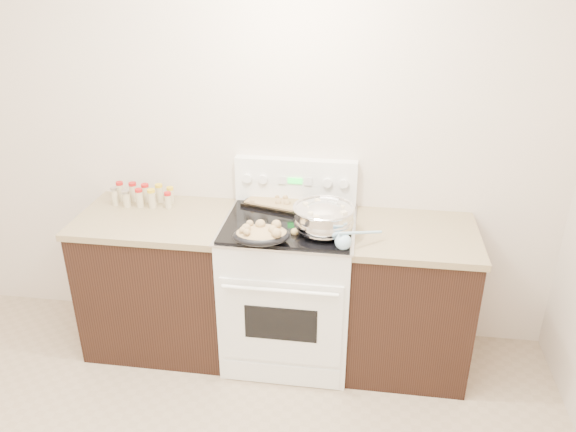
# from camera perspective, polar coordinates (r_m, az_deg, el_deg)

# --- Properties ---
(room_shell) EXTENTS (4.10, 3.60, 2.75)m
(room_shell) POSITION_cam_1_polar(r_m,az_deg,el_deg) (1.83, -17.29, 2.44)
(room_shell) COLOR beige
(room_shell) RESTS_ON ground
(counter_left) EXTENTS (0.93, 0.67, 0.92)m
(counter_left) POSITION_cam_1_polar(r_m,az_deg,el_deg) (3.73, -12.68, -6.33)
(counter_left) COLOR black
(counter_left) RESTS_ON ground
(counter_right) EXTENTS (0.73, 0.67, 0.92)m
(counter_right) POSITION_cam_1_polar(r_m,az_deg,el_deg) (3.53, 12.09, -8.25)
(counter_right) COLOR black
(counter_right) RESTS_ON ground
(kitchen_range) EXTENTS (0.78, 0.73, 1.22)m
(kitchen_range) POSITION_cam_1_polar(r_m,az_deg,el_deg) (3.52, 0.13, -7.15)
(kitchen_range) COLOR white
(kitchen_range) RESTS_ON ground
(mixing_bowl) EXTENTS (0.40, 0.40, 0.20)m
(mixing_bowl) POSITION_cam_1_polar(r_m,az_deg,el_deg) (3.14, 3.64, -0.33)
(mixing_bowl) COLOR silver
(mixing_bowl) RESTS_ON kitchen_range
(roasting_pan) EXTENTS (0.35, 0.28, 0.12)m
(roasting_pan) POSITION_cam_1_polar(r_m,az_deg,el_deg) (3.04, -2.70, -1.84)
(roasting_pan) COLOR black
(roasting_pan) RESTS_ON kitchen_range
(baking_sheet) EXTENTS (0.42, 0.34, 0.06)m
(baking_sheet) POSITION_cam_1_polar(r_m,az_deg,el_deg) (3.51, -1.23, 1.53)
(baking_sheet) COLOR black
(baking_sheet) RESTS_ON kitchen_range
(wooden_spoon) EXTENTS (0.08, 0.26, 0.04)m
(wooden_spoon) POSITION_cam_1_polar(r_m,az_deg,el_deg) (3.18, 0.93, -1.33)
(wooden_spoon) COLOR tan
(wooden_spoon) RESTS_ON kitchen_range
(blue_ladle) EXTENTS (0.25, 0.20, 0.11)m
(blue_ladle) POSITION_cam_1_polar(r_m,az_deg,el_deg) (3.01, 5.79, -2.54)
(blue_ladle) COLOR #91BDD9
(blue_ladle) RESTS_ON kitchen_range
(spice_jars) EXTENTS (0.39, 0.15, 0.12)m
(spice_jars) POSITION_cam_1_polar(r_m,az_deg,el_deg) (3.67, -14.60, 2.06)
(spice_jars) COLOR #BFB28C
(spice_jars) RESTS_ON counter_left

